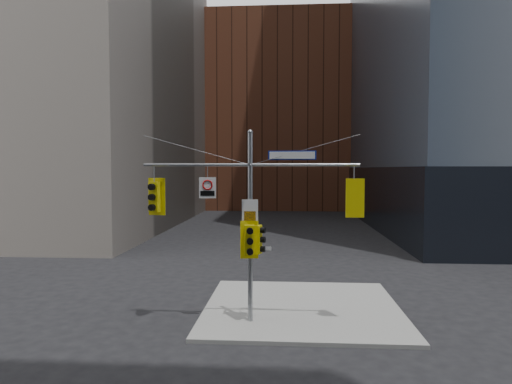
# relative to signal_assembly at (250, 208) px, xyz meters

# --- Properties ---
(ground) EXTENTS (160.00, 160.00, 0.00)m
(ground) POSITION_rel_signal_assembly_xyz_m (0.00, -1.99, -4.42)
(ground) COLOR black
(ground) RESTS_ON ground
(sidewalk_corner) EXTENTS (8.00, 8.00, 0.15)m
(sidewalk_corner) POSITION_rel_signal_assembly_xyz_m (2.00, 2.01, -4.34)
(sidewalk_corner) COLOR gray
(sidewalk_corner) RESTS_ON ground
(brick_midrise) EXTENTS (26.00, 20.00, 28.00)m
(brick_midrise) POSITION_rel_signal_assembly_xyz_m (0.00, 56.01, 9.58)
(brick_midrise) COLOR brown
(brick_midrise) RESTS_ON ground
(signal_assembly) EXTENTS (8.00, 0.80, 7.30)m
(signal_assembly) POSITION_rel_signal_assembly_xyz_m (0.00, 0.00, 0.00)
(signal_assembly) COLOR gray
(signal_assembly) RESTS_ON ground
(traffic_light_west_arm) EXTENTS (0.67, 0.60, 1.42)m
(traffic_light_west_arm) POSITION_rel_signal_assembly_xyz_m (-3.61, 0.01, 0.38)
(traffic_light_west_arm) COLOR #DAC90B
(traffic_light_west_arm) RESTS_ON ground
(traffic_light_east_arm) EXTENTS (0.68, 0.56, 1.41)m
(traffic_light_east_arm) POSITION_rel_signal_assembly_xyz_m (3.80, 0.00, 0.38)
(traffic_light_east_arm) COLOR #DAC90B
(traffic_light_east_arm) RESTS_ON ground
(traffic_light_pole_side) EXTENTS (0.46, 0.39, 1.06)m
(traffic_light_pole_side) POSITION_rel_signal_assembly_xyz_m (0.32, -0.00, -1.19)
(traffic_light_pole_side) COLOR #DAC90B
(traffic_light_pole_side) RESTS_ON ground
(traffic_light_pole_front) EXTENTS (0.67, 0.57, 1.40)m
(traffic_light_pole_front) POSITION_rel_signal_assembly_xyz_m (-0.00, -0.27, -1.18)
(traffic_light_pole_front) COLOR #DAC90B
(traffic_light_pole_front) RESTS_ON ground
(street_sign_blade) EXTENTS (1.77, 0.16, 0.34)m
(street_sign_blade) POSITION_rel_signal_assembly_xyz_m (1.54, 0.00, 1.93)
(street_sign_blade) COLOR navy
(street_sign_blade) RESTS_ON ground
(regulatory_sign_arm) EXTENTS (0.63, 0.11, 0.78)m
(regulatory_sign_arm) POSITION_rel_signal_assembly_xyz_m (-1.59, -0.02, 0.76)
(regulatory_sign_arm) COLOR silver
(regulatory_sign_arm) RESTS_ON ground
(regulatory_sign_pole) EXTENTS (0.60, 0.07, 0.78)m
(regulatory_sign_pole) POSITION_rel_signal_assembly_xyz_m (0.00, -0.11, -0.10)
(regulatory_sign_pole) COLOR silver
(regulatory_sign_pole) RESTS_ON ground
(street_blade_ew) EXTENTS (0.67, 0.05, 0.13)m
(street_blade_ew) POSITION_rel_signal_assembly_xyz_m (0.45, 0.01, -1.52)
(street_blade_ew) COLOR silver
(street_blade_ew) RESTS_ON ground
(street_blade_ns) EXTENTS (0.13, 0.73, 0.15)m
(street_blade_ns) POSITION_rel_signal_assembly_xyz_m (0.00, 0.46, -1.66)
(street_blade_ns) COLOR #145926
(street_blade_ns) RESTS_ON ground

